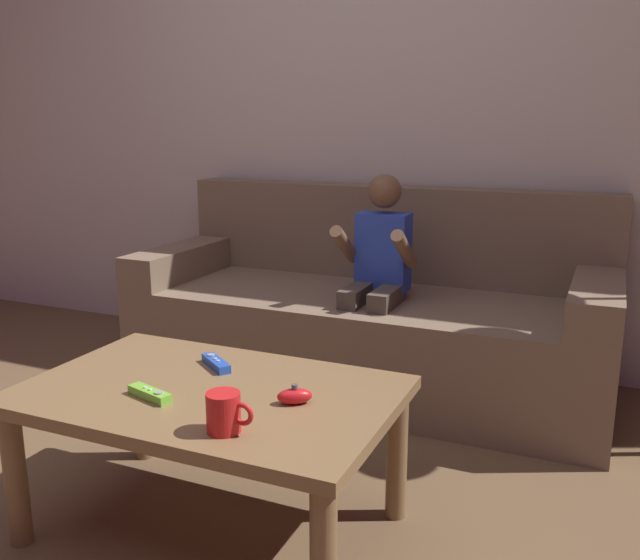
{
  "coord_description": "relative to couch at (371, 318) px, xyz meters",
  "views": [
    {
      "loc": [
        1.14,
        -1.18,
        1.12
      ],
      "look_at": [
        0.24,
        0.89,
        0.59
      ],
      "focal_mm": 37.98,
      "sensor_mm": 36.0,
      "label": 1
    }
  ],
  "objects": [
    {
      "name": "wall_back",
      "position": [
        -0.21,
        0.39,
        0.96
      ],
      "size": [
        5.17,
        0.05,
        2.5
      ],
      "primitive_type": "cube",
      "color": "beige",
      "rests_on": "ground"
    },
    {
      "name": "couch",
      "position": [
        0.0,
        0.0,
        0.0
      ],
      "size": [
        1.99,
        0.8,
        0.84
      ],
      "color": "#75604C",
      "rests_on": "ground"
    },
    {
      "name": "person_seated_on_couch",
      "position": [
        0.08,
        -0.17,
        0.24
      ],
      "size": [
        0.29,
        0.36,
        0.92
      ],
      "color": "#4C4238",
      "rests_on": "ground"
    },
    {
      "name": "coffee_table",
      "position": [
        -0.02,
        -1.24,
        0.07
      ],
      "size": [
        1.0,
        0.64,
        0.42
      ],
      "color": "brown",
      "rests_on": "ground"
    },
    {
      "name": "game_remote_lime_near_edge",
      "position": [
        -0.13,
        -1.36,
        0.15
      ],
      "size": [
        0.14,
        0.07,
        0.03
      ],
      "color": "#72C638",
      "rests_on": "coffee_table"
    },
    {
      "name": "nunchuk_red",
      "position": [
        0.23,
        -1.24,
        0.16
      ],
      "size": [
        0.1,
        0.09,
        0.05
      ],
      "color": "red",
      "rests_on": "coffee_table"
    },
    {
      "name": "game_remote_blue_far_corner",
      "position": [
        -0.09,
        -1.09,
        0.15
      ],
      "size": [
        0.13,
        0.11,
        0.03
      ],
      "color": "blue",
      "rests_on": "coffee_table"
    },
    {
      "name": "coffee_mug",
      "position": [
        0.15,
        -1.45,
        0.18
      ],
      "size": [
        0.12,
        0.08,
        0.09
      ],
      "color": "red",
      "rests_on": "coffee_table"
    }
  ]
}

